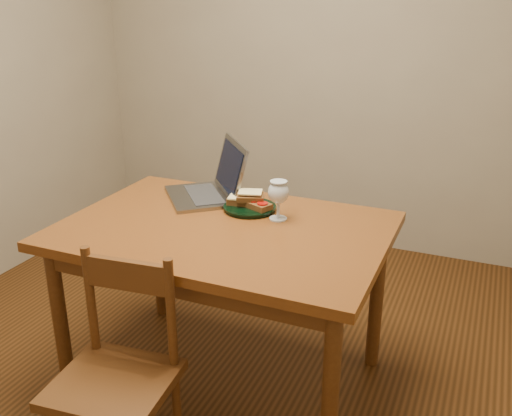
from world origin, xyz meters
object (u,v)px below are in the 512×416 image
at_px(laptop, 213,183).
at_px(milk_glass, 278,200).
at_px(plate, 250,208).
at_px(table, 224,245).
at_px(chair, 116,367).

bearing_deg(laptop, milk_glass, 28.79).
bearing_deg(plate, milk_glass, -18.29).
bearing_deg(table, plate, 83.41).
distance_m(plate, milk_glass, 0.18).
bearing_deg(laptop, table, -6.46).
bearing_deg(chair, laptop, 90.12).
bearing_deg(milk_glass, table, -138.16).
height_order(chair, plate, chair).
distance_m(chair, laptop, 0.99).
xyz_separation_m(table, chair, (-0.11, -0.62, -0.21)).
height_order(plate, milk_glass, milk_glass).
xyz_separation_m(table, milk_glass, (0.17, 0.16, 0.17)).
relative_size(plate, laptop, 0.48).
bearing_deg(plate, laptop, 157.50).
xyz_separation_m(table, plate, (0.02, 0.21, 0.10)).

